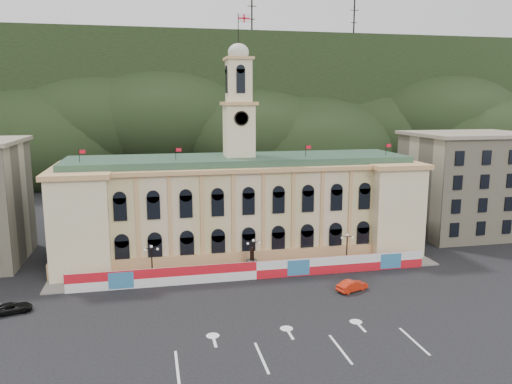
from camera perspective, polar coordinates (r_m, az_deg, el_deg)
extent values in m
plane|color=black|center=(56.30, 3.36, -15.09)|extent=(260.00, 260.00, 0.00)
cube|color=black|center=(179.48, -7.80, 9.59)|extent=(230.00, 70.00, 44.00)
cube|color=#595651|center=(166.35, 5.08, 12.35)|extent=(22.00, 8.00, 14.00)
cube|color=#595651|center=(160.65, -24.81, 10.09)|extent=(16.00, 7.00, 10.00)
cylinder|color=black|center=(169.36, -0.48, 19.15)|extent=(0.50, 0.50, 20.00)
cylinder|color=black|center=(179.63, 11.13, 18.46)|extent=(0.50, 0.50, 20.00)
cube|color=beige|center=(80.03, -1.91, -2.03)|extent=(55.00, 15.00, 14.00)
cube|color=tan|center=(74.15, -0.81, -7.68)|extent=(56.00, 0.80, 2.40)
cube|color=tan|center=(78.79, -1.95, 3.16)|extent=(56.20, 16.20, 0.60)
cube|color=#32543F|center=(78.70, -1.95, 3.67)|extent=(53.00, 13.00, 1.20)
cube|color=beige|center=(78.48, -18.94, -2.85)|extent=(8.00, 17.00, 14.00)
cube|color=beige|center=(86.32, 13.75, -1.41)|extent=(8.00, 17.00, 14.00)
cube|color=beige|center=(78.30, -1.97, 7.01)|extent=(4.40, 4.40, 8.00)
cube|color=tan|center=(78.16, -1.99, 10.09)|extent=(5.20, 5.20, 0.50)
cube|color=beige|center=(78.22, -2.01, 12.51)|extent=(3.60, 3.60, 6.50)
cube|color=tan|center=(78.41, -2.02, 14.99)|extent=(4.20, 4.20, 0.40)
cylinder|color=black|center=(75.94, -1.67, 8.42)|extent=(2.20, 0.20, 2.20)
ellipsoid|color=beige|center=(78.49, -2.03, 15.64)|extent=(3.20, 3.20, 2.72)
cylinder|color=black|center=(78.85, -2.04, 17.96)|extent=(0.12, 0.12, 5.00)
cube|color=white|center=(79.27, -1.37, 19.24)|extent=(1.80, 0.04, 1.20)
cube|color=red|center=(79.24, -1.37, 19.24)|extent=(1.80, 0.02, 0.22)
cube|color=red|center=(79.24, -1.37, 19.24)|extent=(0.22, 0.02, 1.20)
cube|color=#B8AC8E|center=(99.21, 22.99, 0.74)|extent=(20.00, 16.00, 18.00)
cube|color=gray|center=(98.21, 23.38, 6.10)|extent=(21.00, 17.00, 0.60)
cube|color=red|center=(69.31, 0.04, -8.95)|extent=(50.00, 0.25, 2.50)
cube|color=teal|center=(67.94, -15.17, -9.73)|extent=(3.20, 0.05, 2.20)
cube|color=teal|center=(70.62, 4.88, -8.62)|extent=(3.20, 0.05, 2.20)
cube|color=teal|center=(75.74, 15.16, -7.63)|extent=(3.20, 0.05, 2.20)
cube|color=slate|center=(72.24, -0.42, -9.12)|extent=(56.00, 5.50, 0.16)
cube|color=#595651|center=(72.20, -0.46, -8.44)|extent=(1.40, 1.40, 1.80)
cylinder|color=black|center=(71.67, -0.47, -7.15)|extent=(0.60, 0.60, 1.60)
sphere|color=black|center=(71.41, -0.47, -6.47)|extent=(0.44, 0.44, 0.44)
cylinder|color=black|center=(70.19, -11.73, -9.88)|extent=(0.44, 0.44, 0.30)
cylinder|color=black|center=(69.46, -11.80, -8.13)|extent=(0.18, 0.18, 4.80)
cube|color=black|center=(68.77, -11.87, -6.32)|extent=(1.60, 0.08, 0.08)
sphere|color=silver|center=(68.82, -12.54, -6.46)|extent=(0.36, 0.36, 0.36)
sphere|color=silver|center=(68.81, -11.20, -6.41)|extent=(0.36, 0.36, 0.36)
sphere|color=silver|center=(68.70, -11.88, -6.12)|extent=(0.40, 0.40, 0.40)
cylinder|color=black|center=(71.53, -0.30, -9.26)|extent=(0.44, 0.44, 0.30)
cylinder|color=black|center=(70.80, -0.30, -7.55)|extent=(0.18, 0.18, 4.80)
cube|color=black|center=(70.13, -0.30, -5.76)|extent=(1.60, 0.08, 0.08)
sphere|color=silver|center=(70.02, -0.95, -5.91)|extent=(0.36, 0.36, 0.36)
sphere|color=silver|center=(70.33, 0.34, -5.84)|extent=(0.36, 0.36, 0.36)
sphere|color=silver|center=(70.06, -0.30, -5.56)|extent=(0.40, 0.40, 0.40)
cylinder|color=black|center=(75.48, 10.28, -8.37)|extent=(0.44, 0.44, 0.30)
cylinder|color=black|center=(74.79, 10.33, -6.73)|extent=(0.18, 0.18, 4.80)
cube|color=black|center=(74.15, 10.39, -5.04)|extent=(1.60, 0.08, 0.08)
sphere|color=silver|center=(73.90, 9.81, -5.19)|extent=(0.36, 0.36, 0.36)
sphere|color=silver|center=(74.49, 10.96, -5.10)|extent=(0.36, 0.36, 0.36)
sphere|color=silver|center=(74.09, 10.40, -4.85)|extent=(0.40, 0.40, 0.40)
imported|color=red|center=(66.59, 10.93, -10.46)|extent=(4.43, 5.37, 1.44)
imported|color=black|center=(65.55, -26.12, -11.82)|extent=(4.33, 5.45, 1.22)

